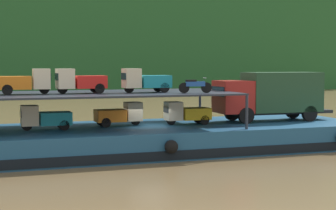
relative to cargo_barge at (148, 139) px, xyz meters
The scene contains 11 objects.
ground_plane 0.75m from the cargo_barge, 90.00° to the left, with size 400.00×400.00×0.00m, color brown.
cargo_barge is the anchor object (origin of this frame).
covered_lorry 8.55m from the cargo_barge, ahead, with size 7.88×2.39×3.10m.
cargo_rack 4.65m from the cargo_barge, behind, with size 17.15×6.98×2.00m.
mini_truck_lower_aft 6.13m from the cargo_barge, behind, with size 2.74×1.20×1.38m.
mini_truck_lower_mid 2.22m from the cargo_barge, 160.68° to the left, with size 2.78×1.27×1.38m.
mini_truck_lower_fore 2.82m from the cargo_barge, ahead, with size 2.74×1.20×1.38m.
mini_truck_upper_mid 7.79m from the cargo_barge, behind, with size 2.77×1.25×1.38m.
mini_truck_upper_fore 5.31m from the cargo_barge, behind, with size 2.79×1.29×1.38m.
mini_truck_upper_bow 3.51m from the cargo_barge, 119.95° to the right, with size 2.79×1.28×1.38m.
motorcycle_upper_port 4.34m from the cargo_barge, 44.39° to the right, with size 1.90×0.55×0.87m.
Camera 1 is at (-9.48, -30.94, 5.18)m, focal length 59.22 mm.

